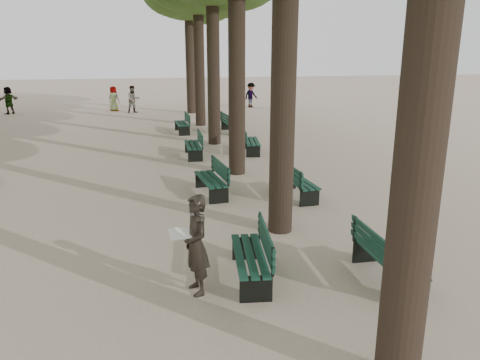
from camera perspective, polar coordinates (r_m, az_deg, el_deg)
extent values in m
plane|color=tan|center=(7.48, 0.00, -15.38)|extent=(120.00, 120.00, 0.00)
cylinder|color=#33261C|center=(5.09, 22.08, 13.35)|extent=(0.52, 0.52, 7.50)
cylinder|color=#33261C|center=(9.68, 5.41, 14.98)|extent=(0.52, 0.52, 7.50)
cylinder|color=#33261C|center=(14.54, -0.40, 15.27)|extent=(0.52, 0.52, 7.50)
cylinder|color=#33261C|center=(19.48, -3.29, 15.35)|extent=(0.52, 0.52, 7.50)
cylinder|color=#33261C|center=(24.44, -5.01, 15.39)|extent=(0.52, 0.52, 7.50)
cylinder|color=#33261C|center=(29.41, -6.15, 15.40)|extent=(0.52, 0.52, 7.50)
cube|color=black|center=(8.22, 1.15, -10.54)|extent=(0.71, 1.85, 0.45)
cube|color=black|center=(8.13, 1.16, -9.12)|extent=(0.73, 1.85, 0.04)
cube|color=black|center=(8.05, 3.17, -7.29)|extent=(0.24, 1.79, 0.40)
cube|color=black|center=(12.78, -3.62, -0.85)|extent=(0.73, 1.85, 0.45)
cube|color=black|center=(12.72, -3.64, 0.12)|extent=(0.75, 1.85, 0.04)
cube|color=black|center=(12.72, -2.44, 1.40)|extent=(0.25, 1.79, 0.40)
cube|color=black|center=(17.37, -5.76, 3.54)|extent=(0.54, 1.81, 0.45)
cube|color=black|center=(17.32, -5.78, 4.27)|extent=(0.56, 1.81, 0.04)
cube|color=black|center=(17.30, -4.88, 5.18)|extent=(0.06, 1.80, 0.40)
cube|color=black|center=(22.52, -7.11, 6.29)|extent=(0.60, 1.82, 0.45)
cube|color=black|center=(22.48, -7.13, 6.86)|extent=(0.62, 1.82, 0.04)
cube|color=black|center=(22.48, -6.44, 7.57)|extent=(0.12, 1.80, 0.40)
cube|color=black|center=(8.53, 17.53, -10.33)|extent=(0.54, 1.80, 0.45)
cube|color=black|center=(8.43, 17.66, -8.95)|extent=(0.56, 1.81, 0.04)
cube|color=black|center=(8.20, 16.07, -7.47)|extent=(0.06, 1.80, 0.40)
cube|color=black|center=(12.68, 7.14, -1.09)|extent=(0.65, 1.83, 0.45)
cube|color=black|center=(12.62, 7.17, -0.11)|extent=(0.67, 1.84, 0.04)
cube|color=black|center=(12.44, 6.02, 0.99)|extent=(0.17, 1.80, 0.40)
cube|color=black|center=(18.00, 1.47, 4.04)|extent=(0.76, 1.85, 0.45)
cube|color=black|center=(17.95, 1.47, 4.75)|extent=(0.78, 1.86, 0.04)
cube|color=black|center=(17.88, 0.58, 5.59)|extent=(0.28, 1.79, 0.40)
cube|color=black|center=(22.48, -1.16, 6.39)|extent=(0.63, 1.83, 0.45)
cube|color=black|center=(22.44, -1.16, 6.96)|extent=(0.65, 1.83, 0.04)
cube|color=black|center=(22.34, -1.87, 7.61)|extent=(0.16, 1.80, 0.40)
imported|color=black|center=(7.59, -5.36, -7.87)|extent=(0.49, 0.73, 1.67)
cube|color=white|center=(7.49, -7.32, -6.48)|extent=(0.37, 0.29, 0.12)
imported|color=#262628|center=(32.20, -26.39, 8.69)|extent=(1.24, 1.39, 1.66)
imported|color=#262628|center=(30.85, 5.44, 9.96)|extent=(0.84, 0.95, 1.62)
imported|color=#262628|center=(31.43, -15.15, 9.55)|extent=(0.81, 0.66, 1.56)
imported|color=#262628|center=(32.31, 1.35, 10.31)|extent=(1.08, 0.84, 1.65)
imported|color=#262628|center=(30.19, -12.88, 9.56)|extent=(0.87, 0.57, 1.67)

